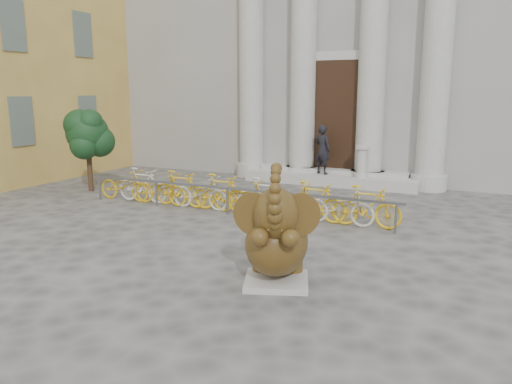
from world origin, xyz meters
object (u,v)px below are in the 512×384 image
at_px(bike_rack, 231,194).
at_px(pedestrian, 322,150).
at_px(tree, 88,134).
at_px(elephant_statue, 277,241).

distance_m(bike_rack, pedestrian, 5.08).
xyz_separation_m(bike_rack, tree, (-5.43, 0.62, 1.32)).
height_order(bike_rack, pedestrian, pedestrian).
bearing_deg(bike_rack, pedestrian, 79.42).
relative_size(tree, pedestrian, 1.55).
distance_m(elephant_statue, pedestrian, 9.39).
relative_size(elephant_statue, tree, 0.80).
xyz_separation_m(elephant_statue, tree, (-8.47, 4.80, 1.06)).
bearing_deg(pedestrian, tree, 55.61).
height_order(elephant_statue, tree, tree).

